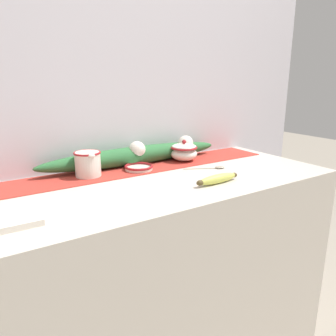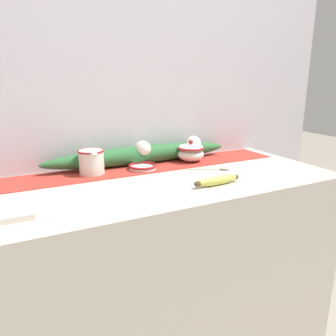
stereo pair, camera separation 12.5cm
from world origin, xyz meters
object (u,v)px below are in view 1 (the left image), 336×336
sugar_bowl (184,152)px  banana (218,179)px  napkin_stack (16,219)px  spoon (218,167)px  small_dish (139,167)px  cream_pitcher (88,163)px

sugar_bowl → banana: bearing=-104.8°
sugar_bowl → napkin_stack: size_ratio=1.01×
sugar_bowl → napkin_stack: sugar_bowl is taller
sugar_bowl → napkin_stack: (-0.78, -0.31, -0.04)m
spoon → napkin_stack: bearing=-145.0°
small_dish → spoon: bearing=-27.7°
small_dish → spoon: 0.34m
cream_pitcher → banana: bearing=-42.7°
cream_pitcher → small_dish: 0.22m
cream_pitcher → small_dish: cream_pitcher is taller
napkin_stack → spoon: bearing=8.5°
small_dish → napkin_stack: bearing=-151.7°
banana → spoon: bearing=48.7°
spoon → banana: bearing=-104.9°
small_dish → napkin_stack: (-0.53, -0.28, -0.00)m
sugar_bowl → napkin_stack: bearing=-158.3°
sugar_bowl → small_dish: sugar_bowl is taller
sugar_bowl → spoon: size_ratio=0.73×
small_dish → banana: banana is taller
napkin_stack → banana: bearing=-2.9°
small_dish → banana: 0.36m
cream_pitcher → spoon: (0.52, -0.19, -0.05)m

